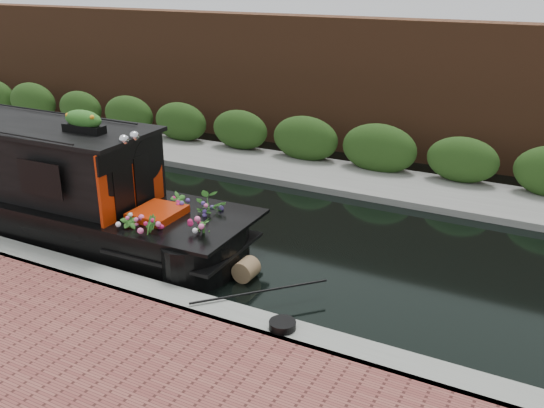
% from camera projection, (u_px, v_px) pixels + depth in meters
% --- Properties ---
extents(ground, '(80.00, 80.00, 0.00)m').
position_uv_depth(ground, '(210.00, 224.00, 13.49)').
color(ground, black).
rests_on(ground, ground).
extents(near_bank_coping, '(40.00, 0.60, 0.50)m').
position_uv_depth(near_bank_coping, '(108.00, 289.00, 10.78)').
color(near_bank_coping, gray).
rests_on(near_bank_coping, ground).
extents(far_bank_path, '(40.00, 2.40, 0.34)m').
position_uv_depth(far_bank_path, '(293.00, 172.00, 16.95)').
color(far_bank_path, gray).
rests_on(far_bank_path, ground).
extents(far_hedge, '(40.00, 1.10, 2.80)m').
position_uv_depth(far_hedge, '(307.00, 164.00, 17.69)').
color(far_hedge, '#244316').
rests_on(far_hedge, ground).
extents(far_brick_wall, '(40.00, 1.00, 8.00)m').
position_uv_depth(far_brick_wall, '(334.00, 146.00, 19.42)').
color(far_brick_wall, '#54301C').
rests_on(far_brick_wall, ground).
extents(rope_fender, '(0.40, 0.40, 0.40)m').
position_uv_depth(rope_fender, '(246.00, 270.00, 11.03)').
color(rope_fender, brown).
rests_on(rope_fender, ground).
extents(coiled_mooring_rope, '(0.41, 0.41, 0.12)m').
position_uv_depth(coiled_mooring_rope, '(282.00, 325.00, 9.11)').
color(coiled_mooring_rope, black).
rests_on(coiled_mooring_rope, near_bank_coping).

